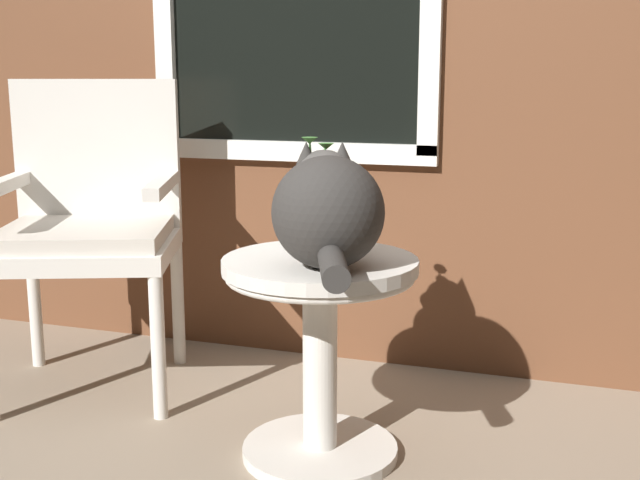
{
  "coord_description": "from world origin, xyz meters",
  "views": [
    {
      "loc": [
        0.74,
        -1.88,
        1.03
      ],
      "look_at": [
        0.09,
        0.06,
        0.61
      ],
      "focal_mm": 44.99,
      "sensor_mm": 36.0,
      "label": 1
    }
  ],
  "objects_px": {
    "cat": "(327,207)",
    "pewter_vase_with_ivy": "(313,214)",
    "wicker_side_table": "(320,325)",
    "wicker_chair": "(90,216)"
  },
  "relations": [
    {
      "from": "wicker_chair",
      "to": "pewter_vase_with_ivy",
      "type": "distance_m",
      "value": 0.85
    },
    {
      "from": "cat",
      "to": "pewter_vase_with_ivy",
      "type": "distance_m",
      "value": 0.22
    },
    {
      "from": "wicker_chair",
      "to": "pewter_vase_with_ivy",
      "type": "xyz_separation_m",
      "value": [
        0.83,
        -0.16,
        0.08
      ]
    },
    {
      "from": "cat",
      "to": "wicker_chair",
      "type": "bearing_deg",
      "value": 159.7
    },
    {
      "from": "pewter_vase_with_ivy",
      "to": "cat",
      "type": "bearing_deg",
      "value": -61.51
    },
    {
      "from": "cat",
      "to": "wicker_side_table",
      "type": "bearing_deg",
      "value": 123.12
    },
    {
      "from": "wicker_side_table",
      "to": "pewter_vase_with_ivy",
      "type": "xyz_separation_m",
      "value": [
        -0.06,
        0.13,
        0.28
      ]
    },
    {
      "from": "cat",
      "to": "pewter_vase_with_ivy",
      "type": "relative_size",
      "value": 1.93
    },
    {
      "from": "wicker_chair",
      "to": "cat",
      "type": "xyz_separation_m",
      "value": [
        0.94,
        -0.35,
        0.13
      ]
    },
    {
      "from": "wicker_side_table",
      "to": "wicker_chair",
      "type": "height_order",
      "value": "wicker_chair"
    }
  ]
}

